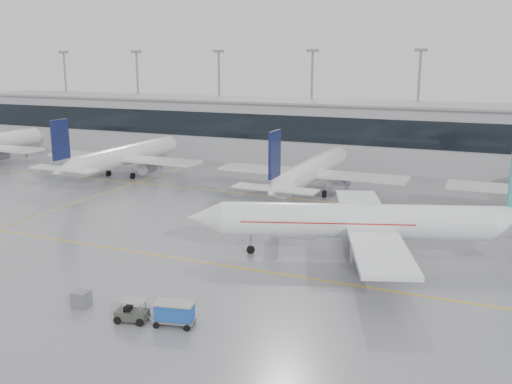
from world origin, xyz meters
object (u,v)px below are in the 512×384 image
at_px(air_canada_jet, 367,222).
at_px(baggage_tug, 132,314).
at_px(baggage_cart, 175,312).
at_px(gse_unit, 81,299).

distance_m(air_canada_jet, baggage_tug, 26.91).
distance_m(baggage_tug, baggage_cart, 3.63).
bearing_deg(gse_unit, air_canada_jet, 44.13).
height_order(air_canada_jet, baggage_cart, air_canada_jet).
relative_size(baggage_cart, gse_unit, 2.50).
relative_size(air_canada_jet, baggage_cart, 10.78).
height_order(baggage_tug, gse_unit, baggage_tug).
xyz_separation_m(air_canada_jet, gse_unit, (-19.51, -22.17, -3.15)).
distance_m(air_canada_jet, gse_unit, 29.70).
xyz_separation_m(baggage_tug, baggage_cart, (3.52, 0.75, 0.49)).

